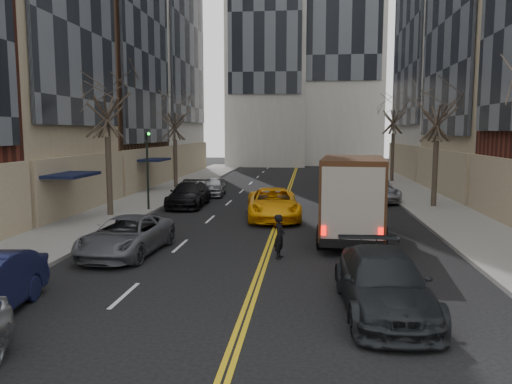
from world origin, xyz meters
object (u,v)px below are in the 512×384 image
at_px(ups_truck, 352,199).
at_px(pedestrian, 280,236).
at_px(taxi, 273,204).
at_px(observer_sedan, 383,283).

bearing_deg(ups_truck, pedestrian, -126.47).
distance_m(taxi, pedestrian, 8.02).
height_order(ups_truck, taxi, ups_truck).
distance_m(ups_truck, pedestrian, 4.33).
height_order(taxi, pedestrian, pedestrian).
bearing_deg(pedestrian, observer_sedan, -142.55).
relative_size(observer_sedan, pedestrian, 3.31).
bearing_deg(observer_sedan, pedestrian, 117.15).
distance_m(ups_truck, taxi, 6.08).
bearing_deg(taxi, pedestrian, -91.05).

